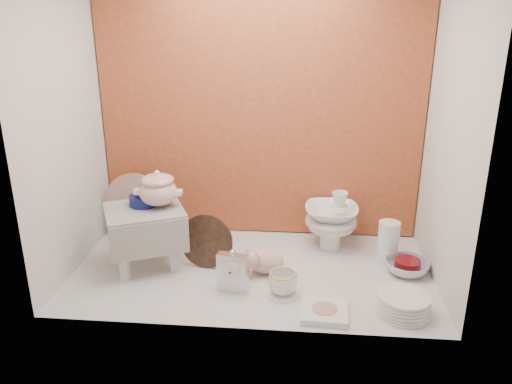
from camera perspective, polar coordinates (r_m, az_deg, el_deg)
ground at (r=2.67m, az=-0.47°, el=-8.64°), size 1.80×1.80×0.00m
niche_shell at (r=2.54m, az=-0.12°, el=12.14°), size 1.86×1.03×1.53m
step_stool at (r=2.70m, az=-12.02°, el=-4.95°), size 0.48×0.45×0.32m
soup_tureen at (r=2.62m, az=-10.75°, el=0.40°), size 0.24×0.24×0.19m
cobalt_bowl at (r=2.68m, az=-12.30°, el=-0.88°), size 0.19×0.19×0.05m
floral_platter at (r=2.99m, az=-13.17°, el=-1.70°), size 0.40×0.17×0.39m
blue_white_vase at (r=3.09m, az=-13.06°, el=-2.75°), size 0.24×0.24×0.22m
lacquer_tray at (r=2.66m, az=-5.52°, el=-5.44°), size 0.29×0.10×0.28m
mantel_clock at (r=2.44m, az=-2.58°, el=-8.70°), size 0.15×0.08×0.21m
plush_pig at (r=2.61m, az=1.14°, el=-7.63°), size 0.25×0.20×0.13m
teacup_saucer at (r=2.46m, az=2.95°, el=-11.12°), size 0.16×0.16×0.01m
gold_rim_teacup at (r=2.43m, az=2.97°, el=-9.94°), size 0.14×0.14×0.11m
lattice_dish at (r=2.34m, az=7.54°, el=-12.93°), size 0.21×0.21×0.03m
dinner_plate_stack at (r=2.40m, az=15.95°, el=-11.83°), size 0.29×0.29×0.09m
crystal_bowl at (r=2.73m, az=16.31°, el=-7.95°), size 0.25×0.25×0.07m
clear_glass_vase at (r=2.79m, az=14.35°, el=-5.37°), size 0.14×0.14×0.22m
porcelain_tower at (r=2.87m, az=8.27°, el=-3.00°), size 0.36×0.36×0.33m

